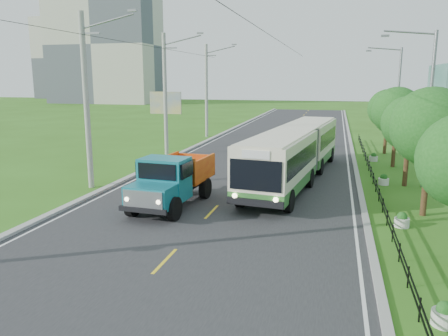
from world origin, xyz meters
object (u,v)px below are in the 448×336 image
at_px(pole_mid, 166,94).
at_px(tree_fourth, 410,126).
at_px(tree_third, 431,131).
at_px(tree_back, 388,111).
at_px(bus, 296,150).
at_px(streetlight_far, 396,95).
at_px(pole_far, 207,90).
at_px(planter_front, 444,315).
at_px(planter_mid, 384,180).
at_px(billboard_right, 437,93).
at_px(planter_far, 373,158).
at_px(planter_near, 402,221).
at_px(dump_truck, 172,177).
at_px(streetlight_mid, 427,104).
at_px(billboard_left, 166,106).
at_px(tree_fifth, 397,114).
at_px(pole_near, 87,101).

height_order(pole_mid, tree_fourth, pole_mid).
bearing_deg(tree_third, tree_back, 90.00).
height_order(tree_third, bus, tree_third).
bearing_deg(streetlight_far, tree_third, -92.27).
relative_size(tree_back, bus, 0.32).
xyz_separation_m(pole_far, planter_front, (16.86, -35.00, -4.81)).
height_order(planter_mid, billboard_right, billboard_right).
distance_m(planter_front, bus, 16.90).
bearing_deg(bus, pole_far, 128.17).
distance_m(tree_third, planter_far, 14.40).
distance_m(planter_near, dump_truck, 10.89).
bearing_deg(planter_near, streetlight_mid, 75.68).
height_order(planter_mid, billboard_left, billboard_left).
relative_size(planter_front, billboard_left, 0.13).
bearing_deg(pole_mid, planter_mid, -22.54).
distance_m(pole_far, planter_far, 20.70).
bearing_deg(planter_front, billboard_right, 80.45).
xyz_separation_m(planter_far, bus, (-5.36, -8.06, 1.68)).
height_order(tree_back, billboard_right, billboard_right).
relative_size(planter_front, billboard_right, 0.09).
bearing_deg(tree_fourth, billboard_right, 67.36).
bearing_deg(tree_third, tree_fifth, 90.00).
bearing_deg(planter_front, streetlight_mid, 82.73).
bearing_deg(planter_far, pole_far, 146.88).
bearing_deg(streetlight_mid, tree_fourth, 169.85).
bearing_deg(streetlight_far, tree_fourth, -93.25).
height_order(pole_mid, planter_far, pole_mid).
relative_size(pole_mid, planter_near, 14.93).
relative_size(pole_mid, bus, 0.58).
distance_m(tree_back, planter_front, 28.37).
relative_size(planter_front, planter_far, 1.00).
height_order(pole_far, planter_front, pole_far).
bearing_deg(billboard_right, tree_fourth, -112.64).
height_order(pole_mid, planter_mid, pole_mid).
bearing_deg(planter_far, pole_mid, -176.61).
xyz_separation_m(planter_near, planter_mid, (0.00, 8.00, 0.00)).
distance_m(pole_mid, tree_fifth, 18.18).
xyz_separation_m(tree_fourth, billboard_left, (-19.36, 9.86, 0.28)).
bearing_deg(dump_truck, tree_third, 11.26).
bearing_deg(planter_far, tree_fifth, -55.95).
xyz_separation_m(pole_far, tree_third, (18.12, -24.86, -1.11)).
relative_size(planter_near, planter_far, 1.00).
bearing_deg(streetlight_mid, planter_near, -104.32).
height_order(pole_mid, bus, pole_mid).
bearing_deg(pole_far, tree_third, -53.91).
bearing_deg(bus, tree_back, 68.60).
bearing_deg(planter_far, tree_third, -84.82).
height_order(pole_mid, billboard_left, pole_mid).
bearing_deg(billboard_left, planter_mid, -28.92).
distance_m(pole_near, tree_fifth, 21.31).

